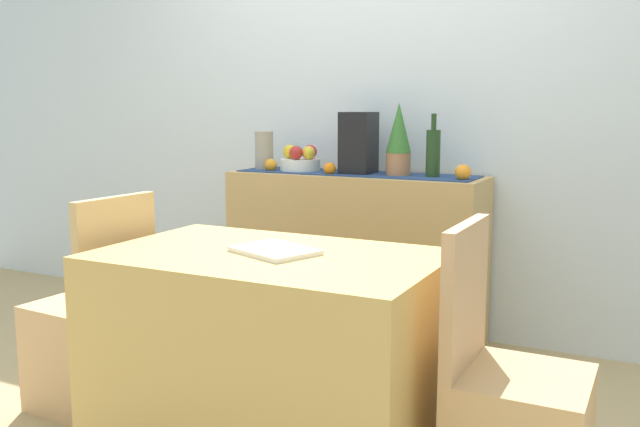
{
  "coord_description": "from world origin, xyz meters",
  "views": [
    {
      "loc": [
        1.45,
        -2.44,
        1.25
      ],
      "look_at": [
        0.04,
        0.38,
        0.76
      ],
      "focal_mm": 38.79,
      "sensor_mm": 36.0,
      "label": 1
    }
  ],
  "objects": [
    {
      "name": "room_wall_rear",
      "position": [
        0.0,
        1.18,
        1.35
      ],
      "size": [
        6.4,
        0.06,
        2.7
      ],
      "primitive_type": "cube",
      "color": "silver",
      "rests_on": "ground"
    },
    {
      "name": "open_book",
      "position": [
        0.25,
        -0.39,
        0.75
      ],
      "size": [
        0.34,
        0.3,
        0.02
      ],
      "primitive_type": "cube",
      "rotation": [
        0.0,
        0.0,
        -0.37
      ],
      "color": "white",
      "rests_on": "dining_table"
    },
    {
      "name": "orange_loose_end",
      "position": [
        -0.13,
        0.82,
        0.93
      ],
      "size": [
        0.07,
        0.07,
        0.07
      ],
      "primitive_type": "sphere",
      "color": "orange",
      "rests_on": "sideboard_console"
    },
    {
      "name": "coffee_maker",
      "position": [
        -0.01,
        0.92,
        1.06
      ],
      "size": [
        0.16,
        0.18,
        0.33
      ],
      "primitive_type": "cube",
      "color": "black",
      "rests_on": "sideboard_console"
    },
    {
      "name": "potted_plant",
      "position": [
        0.22,
        0.92,
        1.08
      ],
      "size": [
        0.13,
        0.13,
        0.38
      ],
      "color": "#B0744B",
      "rests_on": "sideboard_console"
    },
    {
      "name": "apple_upper",
      "position": [
        -0.32,
        0.97,
        1.0
      ],
      "size": [
        0.08,
        0.08,
        0.08
      ],
      "primitive_type": "sphere",
      "color": "red",
      "rests_on": "fruit_bowl"
    },
    {
      "name": "orange_loose_mid",
      "position": [
        0.58,
        0.85,
        0.93
      ],
      "size": [
        0.08,
        0.08,
        0.08
      ],
      "primitive_type": "sphere",
      "color": "orange",
      "rests_on": "sideboard_console"
    },
    {
      "name": "sideboard_console",
      "position": [
        -0.02,
        0.92,
        0.45
      ],
      "size": [
        1.38,
        0.42,
        0.89
      ],
      "primitive_type": "cube",
      "color": "tan",
      "rests_on": "ground"
    },
    {
      "name": "fruit_bowl",
      "position": [
        -0.36,
        0.92,
        0.93
      ],
      "size": [
        0.22,
        0.22,
        0.06
      ],
      "primitive_type": "cylinder",
      "color": "white",
      "rests_on": "table_runner"
    },
    {
      "name": "apple_center",
      "position": [
        -0.42,
        0.92,
        1.0
      ],
      "size": [
        0.08,
        0.08,
        0.08
      ],
      "primitive_type": "sphere",
      "color": "gold",
      "rests_on": "fruit_bowl"
    },
    {
      "name": "ground_plane",
      "position": [
        0.0,
        0.0,
        -0.01
      ],
      "size": [
        6.4,
        6.4,
        0.02
      ],
      "primitive_type": "cube",
      "color": "tan",
      "rests_on": "ground"
    },
    {
      "name": "ceramic_vase",
      "position": [
        -0.59,
        0.92,
        1.0
      ],
      "size": [
        0.1,
        0.1,
        0.22
      ],
      "primitive_type": "cylinder",
      "color": "#A29985",
      "rests_on": "sideboard_console"
    },
    {
      "name": "apple_right",
      "position": [
        -0.29,
        0.9,
        1.0
      ],
      "size": [
        0.07,
        0.07,
        0.07
      ],
      "primitive_type": "sphere",
      "color": "gold",
      "rests_on": "fruit_bowl"
    },
    {
      "name": "apple_rear",
      "position": [
        -0.35,
        0.86,
        1.0
      ],
      "size": [
        0.07,
        0.07,
        0.07
      ],
      "primitive_type": "sphere",
      "color": "#B72B26",
      "rests_on": "fruit_bowl"
    },
    {
      "name": "orange_loose_far",
      "position": [
        -0.5,
        0.85,
        0.93
      ],
      "size": [
        0.07,
        0.07,
        0.07
      ],
      "primitive_type": "sphere",
      "color": "orange",
      "rests_on": "sideboard_console"
    },
    {
      "name": "chair_near_window",
      "position": [
        -0.63,
        -0.4,
        0.27
      ],
      "size": [
        0.43,
        0.43,
        0.9
      ],
      "color": "tan",
      "rests_on": "ground"
    },
    {
      "name": "dining_table",
      "position": [
        0.23,
        -0.4,
        0.37
      ],
      "size": [
        1.19,
        0.75,
        0.74
      ],
      "primitive_type": "cube",
      "color": "tan",
      "rests_on": "ground"
    },
    {
      "name": "wine_bottle",
      "position": [
        0.4,
        0.92,
        1.02
      ],
      "size": [
        0.07,
        0.07,
        0.32
      ],
      "color": "#223E1C",
      "rests_on": "sideboard_console"
    },
    {
      "name": "table_runner",
      "position": [
        -0.02,
        0.92,
        0.9
      ],
      "size": [
        1.3,
        0.32,
        0.01
      ],
      "primitive_type": "cube",
      "color": "navy",
      "rests_on": "sideboard_console"
    }
  ]
}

